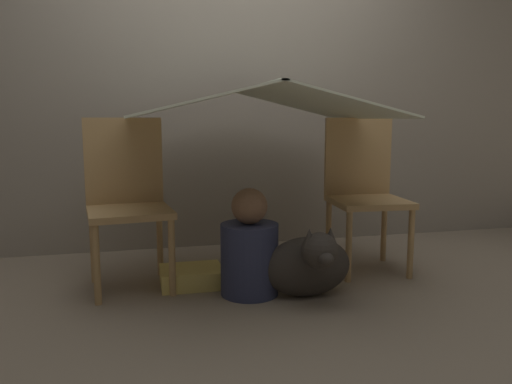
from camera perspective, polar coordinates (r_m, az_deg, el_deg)
ground_plane at (r=2.85m, az=0.76°, el=-10.84°), size 8.80×8.80×0.00m
wall_back at (r=3.70m, az=-3.25°, el=13.23°), size 7.00×0.05×2.50m
chair_left at (r=2.87m, az=-14.50°, el=-0.39°), size 0.49×0.49×0.94m
chair_right at (r=3.19m, az=12.24°, el=0.53°), size 0.47×0.47×0.94m
sheet_canopy at (r=2.84m, az=0.00°, el=10.27°), size 1.42×1.13×0.18m
person_front at (r=2.68m, az=-0.75°, el=-6.72°), size 0.31×0.31×0.58m
dog at (r=2.64m, az=6.14°, el=-8.12°), size 0.48×0.40×0.41m
floor_cushion at (r=2.89m, az=-7.37°, el=-9.57°), size 0.35×0.28×0.10m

